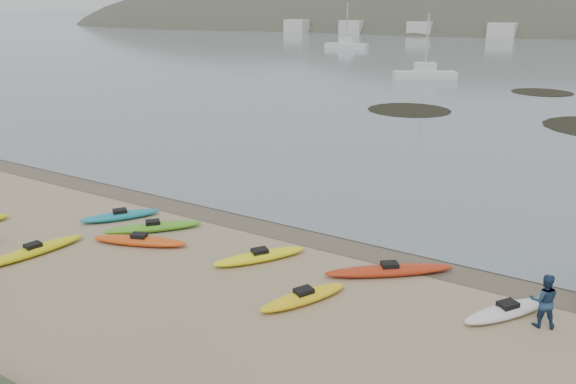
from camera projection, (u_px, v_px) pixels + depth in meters
The scene contains 6 objects.
ground at pixel (288, 226), 23.16m from camera, with size 600.00×600.00×0.00m, color tan.
wet_sand at pixel (284, 229), 22.91m from camera, with size 60.00×60.00×0.00m, color brown.
kayaks at pixel (194, 251), 20.45m from camera, with size 22.18×8.92×0.34m.
person_east at pixel (544, 301), 15.76m from camera, with size 0.78×0.61×1.61m, color navy.
kelp_mats at pixel (529, 113), 47.11m from camera, with size 23.16×23.91×0.04m.
moored_boats at pixel (559, 60), 86.78m from camera, with size 100.74×75.58×1.23m.
Camera 1 is at (11.23, -18.34, 8.71)m, focal length 35.00 mm.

